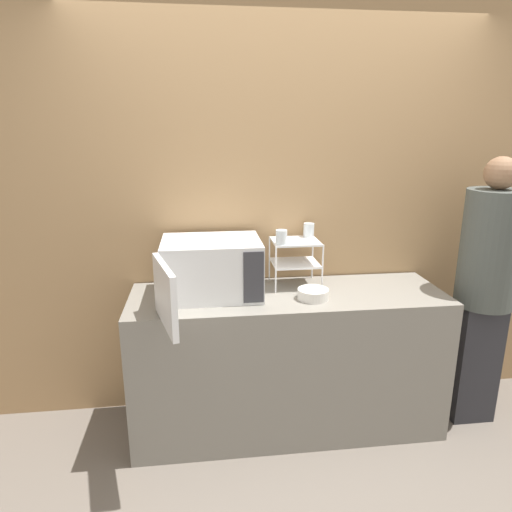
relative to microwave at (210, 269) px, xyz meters
name	(u,v)px	position (x,y,z in m)	size (l,w,h in m)	color
ground_plane	(295,454)	(0.46, -0.33, -1.05)	(12.00, 12.00, 0.00)	#6B6056
wall_back	(279,215)	(0.46, 0.31, 0.25)	(8.00, 0.06, 2.60)	tan
counter	(287,360)	(0.46, -0.03, -0.61)	(1.88, 0.60, 0.89)	gray
microwave	(210,269)	(0.00, 0.00, 0.00)	(0.60, 0.87, 0.33)	silver
dish_rack	(295,253)	(0.53, 0.12, 0.04)	(0.29, 0.26, 0.29)	white
glass_front_left	(281,237)	(0.43, 0.03, 0.17)	(0.07, 0.07, 0.09)	silver
glass_back_right	(309,230)	(0.63, 0.21, 0.17)	(0.07, 0.07, 0.09)	silver
bowl	(313,294)	(0.59, -0.13, -0.14)	(0.18, 0.18, 0.06)	silver
person	(486,280)	(1.67, -0.11, -0.10)	(0.34, 0.34, 1.69)	#2D2D33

